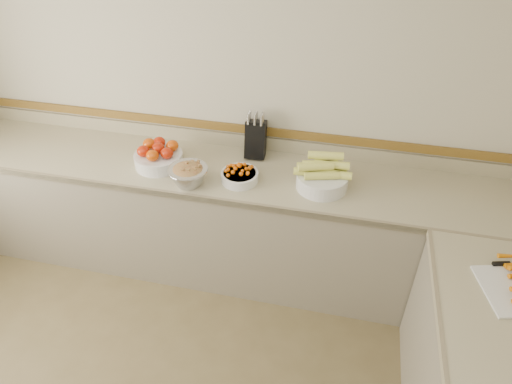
% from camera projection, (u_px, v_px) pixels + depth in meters
% --- Properties ---
extents(back_wall, '(4.00, 0.00, 4.00)m').
position_uv_depth(back_wall, '(227.00, 94.00, 3.09)').
color(back_wall, '#BBB49A').
rests_on(back_wall, ground_plane).
extents(counter_back, '(4.00, 0.65, 1.08)m').
position_uv_depth(counter_back, '(219.00, 219.00, 3.34)').
color(counter_back, tan).
rests_on(counter_back, ground_plane).
extents(knife_block, '(0.15, 0.18, 0.34)m').
position_uv_depth(knife_block, '(256.00, 138.00, 3.13)').
color(knife_block, black).
rests_on(knife_block, counter_back).
extents(tomato_bowl, '(0.33, 0.33, 0.16)m').
position_uv_depth(tomato_bowl, '(158.00, 156.00, 3.08)').
color(tomato_bowl, silver).
rests_on(tomato_bowl, counter_back).
extents(cherry_tomato_bowl, '(0.24, 0.24, 0.13)m').
position_uv_depth(cherry_tomato_bowl, '(240.00, 175.00, 2.94)').
color(cherry_tomato_bowl, silver).
rests_on(cherry_tomato_bowl, counter_back).
extents(corn_bowl, '(0.36, 0.33, 0.24)m').
position_uv_depth(corn_bowl, '(322.00, 176.00, 2.86)').
color(corn_bowl, silver).
rests_on(corn_bowl, counter_back).
extents(rhubarb_bowl, '(0.26, 0.26, 0.15)m').
position_uv_depth(rhubarb_bowl, '(188.00, 174.00, 2.89)').
color(rhubarb_bowl, '#B2B2BA').
rests_on(rhubarb_bowl, counter_back).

